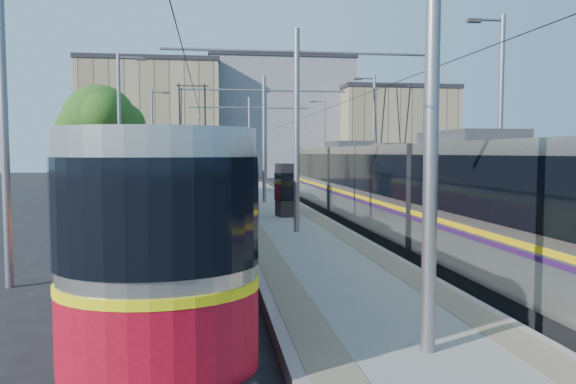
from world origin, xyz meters
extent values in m
plane|color=black|center=(0.00, 0.00, 0.00)|extent=(160.00, 160.00, 0.00)
cube|color=gray|center=(0.00, 17.00, 0.15)|extent=(4.00, 50.00, 0.30)
cube|color=gray|center=(-1.45, 17.00, 0.30)|extent=(0.70, 50.00, 0.01)
cube|color=gray|center=(1.45, 17.00, 0.30)|extent=(0.70, 50.00, 0.01)
cube|color=gray|center=(-4.32, 17.00, 0.01)|extent=(0.07, 70.00, 0.03)
cube|color=gray|center=(-2.88, 17.00, 0.01)|extent=(0.07, 70.00, 0.03)
cube|color=gray|center=(2.88, 17.00, 0.01)|extent=(0.07, 70.00, 0.03)
cube|color=gray|center=(4.32, 17.00, 0.01)|extent=(0.07, 70.00, 0.03)
cube|color=silver|center=(-3.60, -3.00, 0.01)|extent=(1.20, 5.00, 0.01)
cube|color=black|center=(-3.60, 9.80, 0.20)|extent=(2.30, 29.92, 0.40)
cube|color=#B6B0A7|center=(-3.60, 9.80, 1.85)|extent=(2.40, 28.32, 2.90)
cube|color=black|center=(-3.60, 9.80, 2.35)|extent=(2.43, 28.32, 1.30)
cube|color=yellow|center=(-3.60, 9.80, 1.45)|extent=(2.43, 28.32, 0.12)
cube|color=#A6091D|center=(-3.60, 9.80, 0.95)|extent=(2.42, 28.32, 1.10)
cube|color=#2D2D30|center=(-3.60, 9.80, 3.45)|extent=(1.68, 3.00, 0.30)
cube|color=black|center=(3.60, 8.68, 0.20)|extent=(2.30, 31.37, 0.40)
cube|color=#B4AEA5|center=(3.60, 8.68, 1.85)|extent=(2.40, 29.77, 2.90)
cube|color=black|center=(3.60, 8.68, 2.35)|extent=(2.43, 29.77, 1.30)
cube|color=gold|center=(3.60, 8.68, 1.45)|extent=(2.43, 29.77, 0.12)
cube|color=#2E123F|center=(3.60, 8.68, 1.30)|extent=(2.43, 29.77, 0.10)
cube|color=#2D2D30|center=(3.60, 8.68, 3.45)|extent=(1.68, 3.00, 0.30)
cylinder|color=gray|center=(0.00, -4.00, 3.80)|extent=(0.20, 0.20, 7.00)
cylinder|color=gray|center=(0.00, 8.00, 3.80)|extent=(0.20, 0.20, 7.00)
cylinder|color=gray|center=(0.00, 8.00, 6.50)|extent=(9.20, 0.10, 0.10)
cylinder|color=gray|center=(0.00, 20.00, 3.80)|extent=(0.20, 0.20, 7.00)
cylinder|color=gray|center=(0.00, 20.00, 6.50)|extent=(9.20, 0.10, 0.10)
cylinder|color=gray|center=(0.00, 32.00, 3.80)|extent=(0.20, 0.20, 7.00)
cylinder|color=gray|center=(0.00, 32.00, 6.50)|extent=(9.20, 0.10, 0.10)
cylinder|color=black|center=(-3.60, 17.00, 5.55)|extent=(0.02, 70.00, 0.02)
cylinder|color=black|center=(3.60, 17.00, 5.55)|extent=(0.02, 70.00, 0.02)
cylinder|color=gray|center=(-7.50, 2.00, 4.00)|extent=(0.18, 0.18, 8.00)
cylinder|color=gray|center=(-7.50, 18.00, 4.00)|extent=(0.18, 0.18, 8.00)
cube|color=#2D2D30|center=(-6.40, 18.00, 7.75)|extent=(0.50, 0.22, 0.12)
cylinder|color=gray|center=(-7.50, 34.00, 4.00)|extent=(0.18, 0.18, 8.00)
cube|color=#2D2D30|center=(-6.40, 34.00, 7.75)|extent=(0.50, 0.22, 0.12)
cylinder|color=gray|center=(7.50, 8.00, 4.00)|extent=(0.18, 0.18, 8.00)
cube|color=#2D2D30|center=(6.40, 8.00, 7.75)|extent=(0.50, 0.22, 0.12)
cylinder|color=gray|center=(7.50, 24.00, 4.00)|extent=(0.18, 0.18, 8.00)
cube|color=#2D2D30|center=(6.40, 24.00, 7.75)|extent=(0.50, 0.22, 0.12)
cylinder|color=gray|center=(7.50, 40.00, 4.00)|extent=(0.18, 0.18, 8.00)
cube|color=#2D2D30|center=(6.40, 40.00, 7.75)|extent=(0.50, 0.22, 0.12)
cube|color=black|center=(0.19, 12.72, 1.45)|extent=(0.74, 1.08, 2.29)
cube|color=black|center=(0.19, 12.72, 1.60)|extent=(0.79, 1.12, 1.20)
cylinder|color=#382314|center=(-9.67, 24.36, 1.49)|extent=(0.41, 0.41, 2.99)
sphere|color=#1E4714|center=(-9.67, 24.36, 4.95)|extent=(4.48, 4.48, 4.48)
sphere|color=#1E4714|center=(-8.55, 25.10, 4.67)|extent=(3.17, 3.17, 3.17)
cube|color=tan|center=(-10.00, 60.00, 6.79)|extent=(16.00, 12.00, 13.57)
cube|color=#262328|center=(-10.00, 60.00, 13.82)|extent=(16.32, 12.24, 0.50)
cube|color=gray|center=(6.00, 64.00, 7.39)|extent=(18.00, 14.00, 14.78)
cube|color=#262328|center=(6.00, 64.00, 15.03)|extent=(18.36, 14.28, 0.50)
cube|color=tan|center=(20.00, 58.00, 5.38)|extent=(14.00, 10.00, 10.77)
cube|color=#262328|center=(20.00, 58.00, 11.02)|extent=(14.28, 10.20, 0.50)
camera|label=1|loc=(-2.95, -11.27, 3.05)|focal=35.00mm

